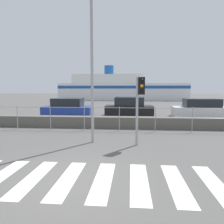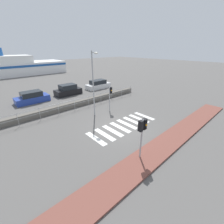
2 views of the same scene
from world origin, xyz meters
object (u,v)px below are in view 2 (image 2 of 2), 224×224
Objects in this scene: parked_car_blue at (32,98)px; parked_car_white at (98,85)px; traffic_light_far at (110,94)px; ferry_boat at (13,67)px; traffic_light_near at (142,129)px; parked_car_black at (68,90)px; streetlamp at (94,78)px.

parked_car_blue is 10.78m from parked_car_white.
traffic_light_far is 10.72m from parked_car_blue.
ferry_boat is at bearing 83.05° from parked_car_blue.
traffic_light_near is 0.72× the size of parked_car_black.
streetlamp is at bearing 75.48° from traffic_light_near.
streetlamp is at bearing 174.56° from traffic_light_far.
streetlamp reaches higher than parked_car_black.
traffic_light_near reaches higher than parked_car_black.
streetlamp is at bearing -67.68° from parked_car_blue.
ferry_boat is at bearing 94.48° from parked_car_black.
streetlamp is at bearing -99.37° from parked_car_black.
parked_car_black is (5.09, -0.00, 0.05)m from parked_car_blue.
parked_car_white is at bearing 60.82° from traffic_light_near.
traffic_light_near is 16.63m from parked_car_black.
parked_car_blue is at bearing 112.32° from streetlamp.
ferry_boat is at bearing 106.79° from parked_car_white.
parked_car_white is (5.19, 9.04, -1.38)m from traffic_light_far.
ferry_boat is at bearing 90.89° from streetlamp.
parked_car_black reaches higher than parked_car_white.
traffic_light_far is (3.86, 7.18, -0.19)m from traffic_light_near.
parked_car_black is 0.87× the size of parked_car_white.
parked_car_blue is at bearing 180.00° from parked_car_white.
traffic_light_far is 10.51m from parked_car_white.
traffic_light_near is at bearing -104.52° from streetlamp.
traffic_light_near reaches higher than parked_car_blue.
streetlamp is (-1.96, 0.19, 1.90)m from traffic_light_far.
traffic_light_far is at bearing -85.88° from ferry_boat.
streetlamp reaches higher than parked_car_blue.
ferry_boat reaches higher than parked_car_blue.
traffic_light_near is 41.68m from ferry_boat.
ferry_boat is (-0.53, 34.30, -1.86)m from streetlamp.
parked_car_blue is 5.09m from parked_car_black.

